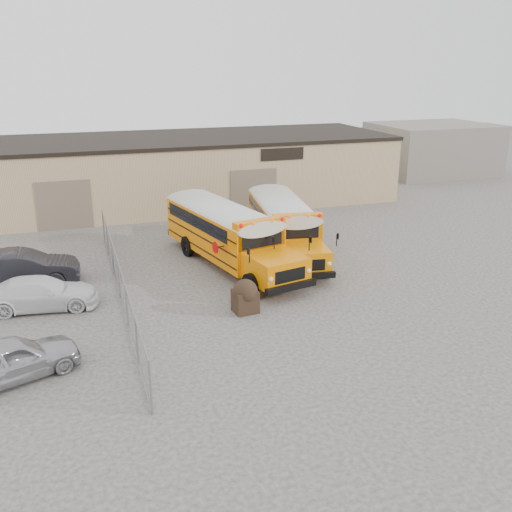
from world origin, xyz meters
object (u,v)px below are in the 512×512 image
object	(u,v)px
car_white	(41,293)
tarp_bundle	(245,296)
school_bus_left	(176,204)
car_silver	(12,359)
car_dark	(23,268)
school_bus_right	(264,197)

from	to	relation	value
car_white	tarp_bundle	bearing A→B (deg)	-104.15
school_bus_left	car_silver	xyz separation A→B (m)	(-8.16, -14.68, -1.04)
car_white	car_dark	bearing A→B (deg)	22.39
school_bus_left	school_bus_right	size ratio (longest dim) A/B	1.06
car_dark	car_white	bearing A→B (deg)	-162.12
school_bus_right	car_silver	xyz separation A→B (m)	(-13.82, -15.28, -0.95)
school_bus_right	car_silver	size ratio (longest dim) A/B	2.40
car_silver	car_dark	bearing A→B (deg)	-20.32
school_bus_left	car_dark	size ratio (longest dim) A/B	2.16
school_bus_left	car_white	distance (m)	11.75
school_bus_left	tarp_bundle	xyz separation A→B (m)	(0.48, -12.06, -1.04)
school_bus_right	tarp_bundle	world-z (taller)	school_bus_right
car_dark	tarp_bundle	bearing A→B (deg)	-122.24
car_silver	car_white	bearing A→B (deg)	-28.46
school_bus_left	tarp_bundle	size ratio (longest dim) A/B	7.60
car_silver	car_white	size ratio (longest dim) A/B	0.92
tarp_bundle	car_dark	size ratio (longest dim) A/B	0.28
car_white	school_bus_right	bearing A→B (deg)	-46.81
tarp_bundle	car_silver	distance (m)	9.02
school_bus_left	school_bus_right	world-z (taller)	school_bus_left
school_bus_right	car_white	xyz separation A→B (m)	(-13.07, -9.65, -1.00)
car_silver	car_white	xyz separation A→B (m)	(0.75, 5.63, -0.05)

